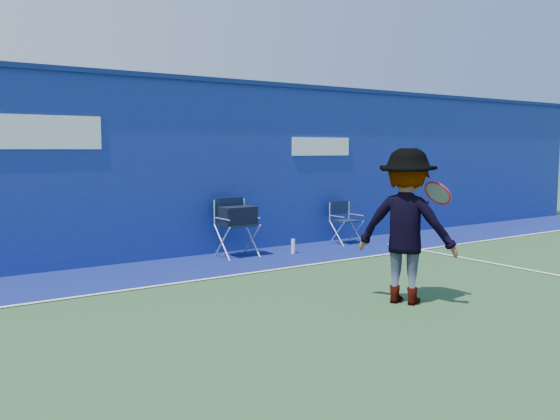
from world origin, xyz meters
TOP-DOWN VIEW (x-y plane):
  - ground at (0.00, 0.00)m, footprint 80.00×80.00m
  - stadium_wall at (-0.00, 5.20)m, footprint 24.00×0.50m
  - out_of_bounds_strip at (0.00, 4.10)m, footprint 24.00×1.80m
  - court_lines at (0.00, 0.60)m, footprint 24.00×12.00m
  - directors_chair_left at (1.42, 4.55)m, footprint 0.60×0.55m
  - directors_chair_right at (3.89, 4.56)m, footprint 0.49×0.44m
  - water_bottle at (2.37, 4.21)m, footprint 0.07×0.07m
  - tennis_player at (1.56, 0.74)m, footprint 1.19×1.39m

SIDE VIEW (x-z plane):
  - ground at x=0.00m, z-range 0.00..0.00m
  - out_of_bounds_strip at x=0.00m, z-range 0.00..0.01m
  - court_lines at x=0.00m, z-range 0.01..0.01m
  - water_bottle at x=2.37m, z-range 0.00..0.26m
  - directors_chair_right at x=3.89m, z-range -0.15..0.67m
  - directors_chair_left at x=1.42m, z-range -0.08..0.94m
  - tennis_player at x=1.56m, z-range 0.00..1.86m
  - stadium_wall at x=0.00m, z-range 0.01..3.09m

